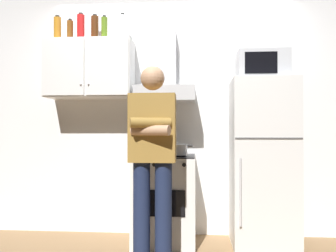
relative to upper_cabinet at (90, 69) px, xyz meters
name	(u,v)px	position (x,y,z in m)	size (l,w,h in m)	color
ground_plane	(168,251)	(0.85, -0.37, -1.75)	(7.00, 7.00, 0.00)	olive
back_wall_tiled	(172,108)	(0.85, 0.23, -0.40)	(4.80, 0.10, 2.70)	white
upper_cabinet	(90,69)	(0.00, 0.00, 0.00)	(0.90, 0.37, 0.60)	silver
stove_oven	(165,199)	(0.80, -0.13, -1.32)	(0.60, 0.62, 0.87)	white
range_hood	(166,83)	(0.80, 0.00, -0.15)	(0.60, 0.44, 0.75)	#B7BABF
refrigerator	(262,162)	(1.75, -0.12, -0.95)	(0.60, 0.62, 1.60)	silver
microwave	(262,66)	(1.75, -0.11, -0.01)	(0.48, 0.37, 0.28)	#B7BABF
person_standing	(152,156)	(0.75, -0.73, -0.85)	(0.38, 0.33, 1.64)	#192342
cooking_pot	(177,150)	(0.93, -0.24, -0.82)	(0.29, 0.19, 0.10)	#B7BABF
bottle_soda_red	(81,27)	(-0.09, -0.02, 0.44)	(0.08, 0.08, 0.29)	red
bottle_olive_oil	(104,28)	(0.16, -0.02, 0.42)	(0.07, 0.07, 0.26)	#4C6B19
bottle_rum_dark	(95,29)	(0.04, 0.03, 0.44)	(0.08, 0.08, 0.29)	#47230F
bottle_vodka_clear	(123,27)	(0.35, 0.00, 0.43)	(0.07, 0.07, 0.28)	silver
bottle_beer_brown	(70,31)	(-0.22, 0.02, 0.41)	(0.07, 0.07, 0.24)	brown
bottle_liquor_amber	(57,29)	(-0.34, -0.03, 0.43)	(0.08, 0.08, 0.26)	#B7721E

